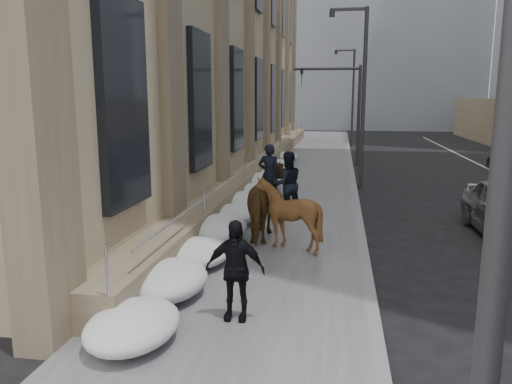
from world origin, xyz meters
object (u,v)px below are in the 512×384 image
mounted_horse_right (286,209)px  car_silver (512,210)px  mounted_horse_left (269,200)px  pedestrian (235,270)px

mounted_horse_right → car_silver: mounted_horse_right is taller
mounted_horse_right → mounted_horse_left: bearing=-80.4°
mounted_horse_right → pedestrian: size_ratio=1.40×
mounted_horse_right → car_silver: bearing=177.4°
mounted_horse_right → pedestrian: (-0.46, -4.51, -0.14)m
mounted_horse_left → pedestrian: size_ratio=1.45×
mounted_horse_left → mounted_horse_right: size_ratio=1.04×
mounted_horse_right → car_silver: size_ratio=0.52×
mounted_horse_left → pedestrian: (0.13, -5.41, -0.17)m
mounted_horse_left → car_silver: bearing=-170.2°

